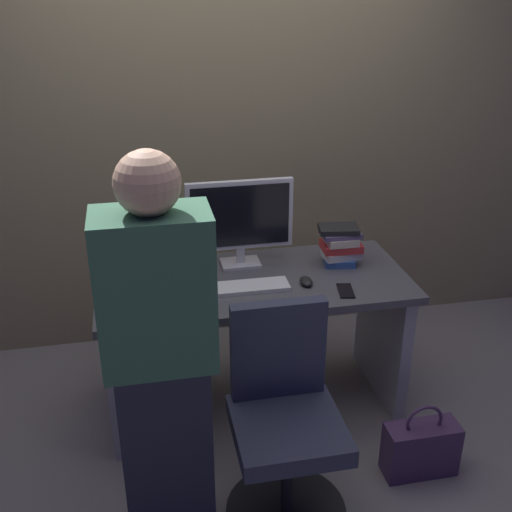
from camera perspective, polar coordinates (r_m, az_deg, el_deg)
The scene contains 13 objects.
ground_plane at distance 3.50m, azimuth -0.17°, elevation -13.19°, with size 9.00×9.00×0.00m, color gray.
wall_back at distance 3.66m, azimuth -2.92°, elevation 14.49°, with size 6.40×0.10×3.00m, color #8C7F5B.
desk at distance 3.20m, azimuth -0.18°, elevation -5.77°, with size 1.54×0.70×0.75m.
office_chair at distance 2.67m, azimuth 2.62°, elevation -15.31°, with size 0.52×0.52×0.94m.
person_at_desk at distance 2.33m, azimuth -8.68°, elevation -9.74°, with size 0.40×0.24×1.64m.
monitor at distance 3.14m, azimuth -1.47°, elevation 3.43°, with size 0.54×0.14×0.46m.
keyboard at distance 3.00m, azimuth -1.07°, elevation -2.87°, with size 0.43×0.13×0.02m, color white.
mouse at distance 3.05m, azimuth 4.60°, elevation -2.31°, with size 0.06×0.10×0.03m, color black.
cup_near_keyboard at distance 2.85m, azimuth -9.20°, elevation -3.78°, with size 0.07×0.07×0.10m, color #D84C3F.
cup_by_monitor at distance 3.11m, azimuth -10.02°, elevation -1.48°, with size 0.07×0.07×0.09m, color #D84C3F.
book_stack at distance 3.25m, azimuth 7.72°, elevation 1.05°, with size 0.23×0.17×0.21m.
cell_phone at distance 3.01m, azimuth 8.19°, elevation -3.17°, with size 0.07×0.14×0.01m, color black.
handbag at distance 3.11m, azimuth 14.82°, elevation -16.61°, with size 0.34×0.14×0.38m.
Camera 1 is at (-0.54, -2.71, 2.15)m, focal length 43.76 mm.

